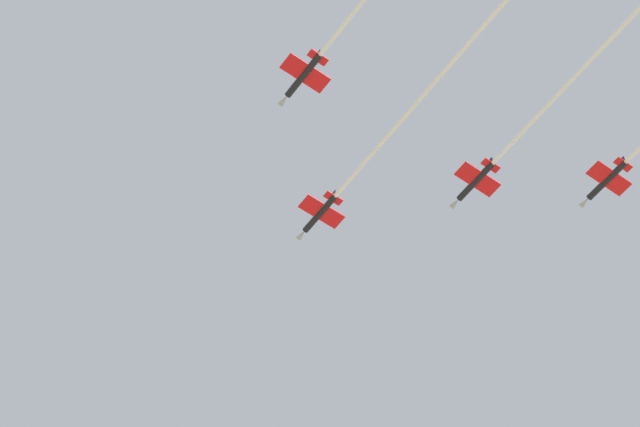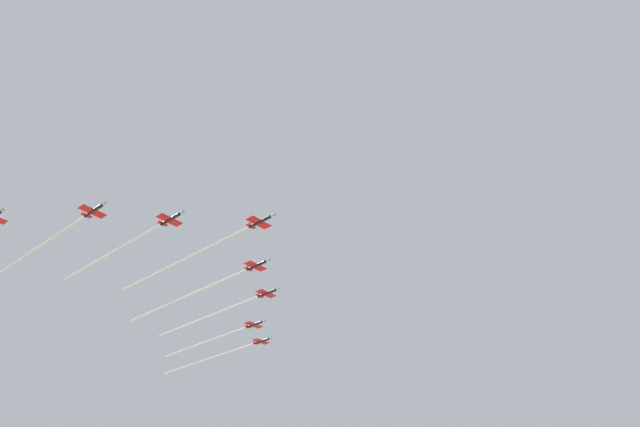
% 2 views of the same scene
% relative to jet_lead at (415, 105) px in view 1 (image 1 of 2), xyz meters
% --- Properties ---
extents(jet_lead, '(81.42, 33.62, 2.55)m').
position_rel_jet_lead_xyz_m(jet_lead, '(0.00, 0.00, 0.00)').
color(jet_lead, black).
extents(jet_starboard_inner, '(71.51, 29.80, 2.55)m').
position_rel_jet_lead_xyz_m(jet_starboard_inner, '(23.45, 12.10, 0.99)').
color(jet_starboard_inner, black).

